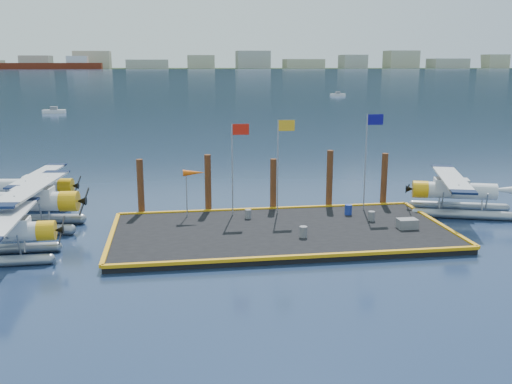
# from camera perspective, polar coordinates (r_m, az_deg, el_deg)

# --- Properties ---
(ground) EXTENTS (4000.00, 4000.00, 0.00)m
(ground) POSITION_cam_1_polar(r_m,az_deg,el_deg) (34.63, 2.48, -4.39)
(ground) COLOR #182748
(ground) RESTS_ON ground
(dock) EXTENTS (20.00, 10.00, 0.40)m
(dock) POSITION_cam_1_polar(r_m,az_deg,el_deg) (34.57, 2.49, -4.07)
(dock) COLOR black
(dock) RESTS_ON ground
(dock_bumpers) EXTENTS (20.25, 10.25, 0.18)m
(dock_bumpers) POSITION_cam_1_polar(r_m,az_deg,el_deg) (34.49, 2.49, -3.61)
(dock_bumpers) COLOR orange
(dock_bumpers) RESTS_ON dock
(far_backdrop) EXTENTS (3050.00, 2050.00, 810.00)m
(far_backdrop) POSITION_cam_1_polar(r_m,az_deg,el_deg) (1787.02, -0.60, 12.85)
(far_backdrop) COLOR black
(far_backdrop) RESTS_ON ground
(seaplane_a) EXTENTS (7.97, 8.77, 3.14)m
(seaplane_a) POSITION_cam_1_polar(r_m,az_deg,el_deg) (32.89, -23.99, -3.97)
(seaplane_a) COLOR gray
(seaplane_a) RESTS_ON ground
(seaplane_b) EXTENTS (9.54, 10.53, 3.73)m
(seaplane_b) POSITION_cam_1_polar(r_m,az_deg,el_deg) (38.20, -21.93, -1.16)
(seaplane_b) COLOR gray
(seaplane_b) RESTS_ON ground
(seaplane_c) EXTENTS (8.25, 9.10, 3.22)m
(seaplane_c) POSITION_cam_1_polar(r_m,az_deg,el_deg) (44.02, -21.28, 0.36)
(seaplane_c) COLOR gray
(seaplane_c) RESTS_ON ground
(seaplane_d) EXTENTS (9.05, 9.67, 3.46)m
(seaplane_d) POSITION_cam_1_polar(r_m,az_deg,el_deg) (41.36, 19.43, -0.10)
(seaplane_d) COLOR gray
(seaplane_d) RESTS_ON ground
(drum_2) EXTENTS (0.43, 0.43, 0.61)m
(drum_2) POSITION_cam_1_polar(r_m,az_deg,el_deg) (36.99, 11.47, -2.37)
(drum_2) COLOR slate
(drum_2) RESTS_ON dock
(drum_3) EXTENTS (0.45, 0.45, 0.64)m
(drum_3) POSITION_cam_1_polar(r_m,az_deg,el_deg) (33.01, 4.75, -3.99)
(drum_3) COLOR slate
(drum_3) RESTS_ON dock
(drum_4) EXTENTS (0.48, 0.48, 0.67)m
(drum_4) POSITION_cam_1_polar(r_m,az_deg,el_deg) (38.18, 9.21, -1.76)
(drum_4) COLOR navy
(drum_4) RESTS_ON dock
(drum_5) EXTENTS (0.41, 0.41, 0.57)m
(drum_5) POSITION_cam_1_polar(r_m,az_deg,el_deg) (36.84, -0.79, -2.20)
(drum_5) COLOR slate
(drum_5) RESTS_ON dock
(crate) EXTENTS (1.17, 0.78, 0.58)m
(crate) POSITION_cam_1_polar(r_m,az_deg,el_deg) (35.82, 14.88, -3.07)
(crate) COLOR slate
(crate) RESTS_ON dock
(flagpole_red) EXTENTS (1.14, 0.08, 6.00)m
(flagpole_red) POSITION_cam_1_polar(r_m,az_deg,el_deg) (36.95, -2.07, 3.72)
(flagpole_red) COLOR gray
(flagpole_red) RESTS_ON dock
(flagpole_yellow) EXTENTS (1.14, 0.08, 6.20)m
(flagpole_yellow) POSITION_cam_1_polar(r_m,az_deg,el_deg) (37.38, 2.50, 4.00)
(flagpole_yellow) COLOR gray
(flagpole_yellow) RESTS_ON dock
(flagpole_blue) EXTENTS (1.14, 0.08, 6.50)m
(flagpole_blue) POSITION_cam_1_polar(r_m,az_deg,el_deg) (38.94, 11.22, 4.38)
(flagpole_blue) COLOR gray
(flagpole_blue) RESTS_ON dock
(windsock) EXTENTS (1.40, 0.44, 3.12)m
(windsock) POSITION_cam_1_polar(r_m,az_deg,el_deg) (36.96, -6.27, 1.81)
(windsock) COLOR gray
(windsock) RESTS_ON dock
(piling_0) EXTENTS (0.44, 0.44, 4.00)m
(piling_0) POSITION_cam_1_polar(r_m,az_deg,el_deg) (38.80, -11.46, 0.31)
(piling_0) COLOR #472414
(piling_0) RESTS_ON ground
(piling_1) EXTENTS (0.44, 0.44, 4.20)m
(piling_1) POSITION_cam_1_polar(r_m,az_deg,el_deg) (38.80, -4.82, 0.67)
(piling_1) COLOR #472414
(piling_1) RESTS_ON ground
(piling_2) EXTENTS (0.44, 0.44, 3.80)m
(piling_2) POSITION_cam_1_polar(r_m,az_deg,el_deg) (39.37, 1.73, 0.60)
(piling_2) COLOR #472414
(piling_2) RESTS_ON ground
(piling_3) EXTENTS (0.44, 0.44, 4.30)m
(piling_3) POSITION_cam_1_polar(r_m,az_deg,el_deg) (40.21, 7.36, 1.12)
(piling_3) COLOR #472414
(piling_3) RESTS_ON ground
(piling_4) EXTENTS (0.44, 0.44, 4.00)m
(piling_4) POSITION_cam_1_polar(r_m,az_deg,el_deg) (41.50, 12.67, 1.06)
(piling_4) COLOR #472414
(piling_4) RESTS_ON ground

